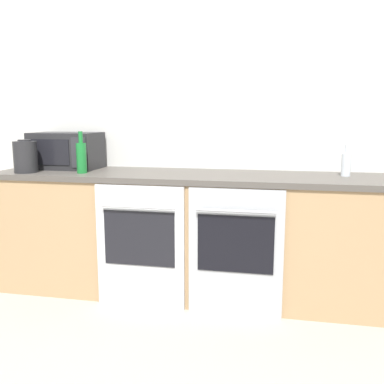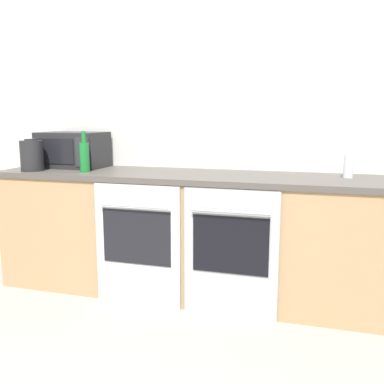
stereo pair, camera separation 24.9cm
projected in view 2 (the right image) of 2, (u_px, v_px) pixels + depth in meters
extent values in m
cube|color=silver|center=(200.00, 117.00, 3.34)|extent=(10.00, 0.06, 2.60)
cube|color=tan|center=(188.00, 236.00, 3.17)|extent=(2.83, 0.63, 0.86)
cube|color=#4C4742|center=(188.00, 176.00, 3.09)|extent=(2.86, 0.65, 0.04)
cube|color=silver|center=(138.00, 246.00, 2.93)|extent=(0.61, 0.03, 0.85)
cube|color=black|center=(136.00, 237.00, 2.90)|extent=(0.49, 0.01, 0.38)
cylinder|color=silver|center=(134.00, 206.00, 2.84)|extent=(0.50, 0.02, 0.02)
cube|color=#A8AAAF|center=(231.00, 255.00, 2.75)|extent=(0.61, 0.03, 0.85)
cube|color=black|center=(230.00, 245.00, 2.72)|extent=(0.49, 0.01, 0.38)
cylinder|color=#A8AAAF|center=(230.00, 212.00, 2.66)|extent=(0.50, 0.02, 0.02)
cube|color=#232326|center=(73.00, 150.00, 3.44)|extent=(0.51, 0.34, 0.28)
cube|color=black|center=(56.00, 151.00, 3.29)|extent=(0.31, 0.01, 0.19)
cube|color=#2D2D33|center=(82.00, 152.00, 3.23)|extent=(0.11, 0.01, 0.23)
cylinder|color=#19722D|center=(84.00, 157.00, 3.15)|extent=(0.07, 0.07, 0.22)
cylinder|color=#19722D|center=(84.00, 137.00, 3.12)|extent=(0.03, 0.03, 0.08)
cylinder|color=silver|center=(348.00, 166.00, 2.85)|extent=(0.06, 0.06, 0.15)
cylinder|color=silver|center=(349.00, 150.00, 2.83)|extent=(0.03, 0.03, 0.06)
cylinder|color=#232326|center=(32.00, 156.00, 3.22)|extent=(0.17, 0.17, 0.23)
cylinder|color=#262628|center=(31.00, 140.00, 3.20)|extent=(0.09, 0.09, 0.01)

